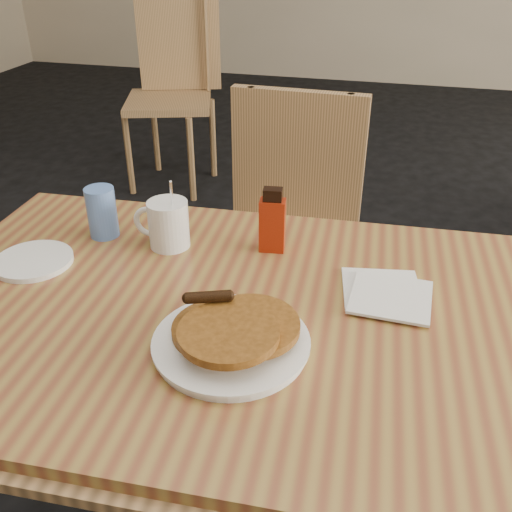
{
  "coord_description": "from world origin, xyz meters",
  "views": [
    {
      "loc": [
        0.23,
        -0.93,
        1.39
      ],
      "look_at": [
        -0.03,
        0.03,
        0.81
      ],
      "focal_mm": 40.0,
      "sensor_mm": 36.0,
      "label": 1
    }
  ],
  "objects": [
    {
      "name": "main_table",
      "position": [
        -0.07,
        -0.08,
        0.71
      ],
      "size": [
        1.33,
        0.94,
        0.75
      ],
      "rotation": [
        0.0,
        0.0,
        0.05
      ],
      "color": "olive",
      "rests_on": "floor"
    },
    {
      "name": "chair_main_far",
      "position": [
        -0.09,
        0.68,
        0.57
      ],
      "size": [
        0.44,
        0.44,
        0.95
      ],
      "rotation": [
        0.0,
        0.0,
        -0.03
      ],
      "color": "tan",
      "rests_on": "floor"
    },
    {
      "name": "chair_wall_extra",
      "position": [
        -1.08,
        2.18,
        0.62
      ],
      "size": [
        0.59,
        0.6,
        1.04
      ],
      "rotation": [
        0.0,
        0.0,
        0.31
      ],
      "color": "tan",
      "rests_on": "floor"
    },
    {
      "name": "pancake_plate",
      "position": [
        -0.01,
        -0.19,
        0.77
      ],
      "size": [
        0.27,
        0.27,
        0.08
      ],
      "rotation": [
        0.0,
        0.0,
        -0.06
      ],
      "color": "white",
      "rests_on": "main_table"
    },
    {
      "name": "coffee_mug",
      "position": [
        -0.26,
        0.12,
        0.81
      ],
      "size": [
        0.13,
        0.09,
        0.17
      ],
      "rotation": [
        0.0,
        0.0,
        -0.11
      ],
      "color": "white",
      "rests_on": "main_table"
    },
    {
      "name": "syrup_bottle",
      "position": [
        -0.02,
        0.16,
        0.82
      ],
      "size": [
        0.06,
        0.04,
        0.15
      ],
      "rotation": [
        0.0,
        0.0,
        0.12
      ],
      "color": "maroon",
      "rests_on": "main_table"
    },
    {
      "name": "napkin_stack",
      "position": [
        0.24,
        0.04,
        0.76
      ],
      "size": [
        0.19,
        0.2,
        0.01
      ],
      "rotation": [
        0.0,
        0.0,
        0.17
      ],
      "color": "white",
      "rests_on": "main_table"
    },
    {
      "name": "blue_tumbler",
      "position": [
        -0.42,
        0.13,
        0.81
      ],
      "size": [
        0.07,
        0.07,
        0.12
      ],
      "primitive_type": "cylinder",
      "rotation": [
        0.0,
        0.0,
        -0.04
      ],
      "color": "#5C86D7",
      "rests_on": "main_table"
    },
    {
      "name": "side_saucer",
      "position": [
        -0.51,
        -0.03,
        0.76
      ],
      "size": [
        0.19,
        0.19,
        0.01
      ],
      "primitive_type": "cylinder",
      "rotation": [
        0.0,
        0.0,
        -0.14
      ],
      "color": "white",
      "rests_on": "main_table"
    }
  ]
}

